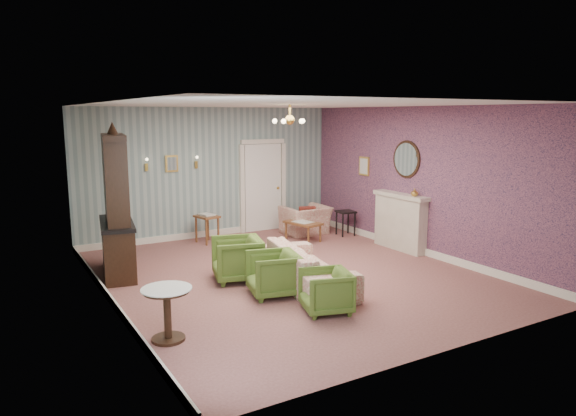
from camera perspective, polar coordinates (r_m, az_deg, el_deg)
floor at (r=9.21m, az=0.19°, el=-7.24°), size 7.00×7.00×0.00m
ceiling at (r=8.80m, az=0.20°, el=11.11°), size 7.00×7.00×0.00m
wall_back at (r=12.01m, az=-8.34°, el=3.78°), size 6.00×0.00×6.00m
wall_front at (r=6.19m, az=16.92°, el=-2.39°), size 6.00×0.00×6.00m
wall_left at (r=7.82m, az=-19.09°, el=0.03°), size 0.00×7.00×7.00m
wall_right at (r=10.72m, az=14.16°, el=2.84°), size 0.00×7.00×7.00m
wall_right_floral at (r=10.71m, az=14.10°, el=2.83°), size 0.00×7.00×7.00m
door at (r=12.56m, az=-2.73°, el=2.44°), size 1.12×0.12×2.16m
olive_chair_a at (r=7.48m, az=4.10°, el=-8.72°), size 0.77×0.80×0.67m
olive_chair_b at (r=8.12m, az=-1.61°, el=-6.88°), size 0.83×0.86×0.75m
olive_chair_c at (r=8.88m, az=-5.50°, el=-5.26°), size 0.91×0.95×0.80m
sofa_chintz at (r=8.57m, az=2.20°, el=-5.52°), size 1.06×2.32×0.87m
wingback_chair at (r=12.24m, az=1.89°, el=-0.80°), size 1.01×0.67×0.87m
dresser at (r=9.43m, az=-18.13°, el=0.66°), size 0.79×1.61×2.56m
fireplace at (r=11.05m, az=12.00°, el=-1.45°), size 0.30×1.40×1.16m
mantel_vase at (r=10.64m, az=13.49°, el=1.63°), size 0.15×0.15×0.15m
oval_mirror at (r=10.94m, az=12.63°, el=5.15°), size 0.04×0.76×0.84m
framed_print at (r=11.99m, az=8.22°, el=4.49°), size 0.04×0.34×0.42m
coffee_table at (r=11.62m, az=1.62°, el=-2.51°), size 0.64×0.91×0.42m
side_table_black at (r=12.16m, az=6.22°, el=-1.64°), size 0.43×0.43×0.58m
pedestal_table at (r=6.73m, az=-12.87°, el=-11.09°), size 0.68×0.68×0.67m
nesting_table at (r=11.54m, az=-8.71°, el=-2.14°), size 0.49×0.57×0.65m
gilt_mirror_back at (r=11.65m, az=-12.42°, el=4.69°), size 0.28×0.06×0.36m
sconce_left at (r=11.47m, az=-15.00°, el=4.51°), size 0.16×0.12×0.30m
sconce_right at (r=11.81m, az=-9.84°, el=4.85°), size 0.16×0.12×0.30m
chandelier at (r=8.80m, az=0.20°, el=9.35°), size 0.56×0.56×0.36m
burgundy_cushion at (r=12.09m, az=2.07°, el=-0.73°), size 0.41×0.28×0.39m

